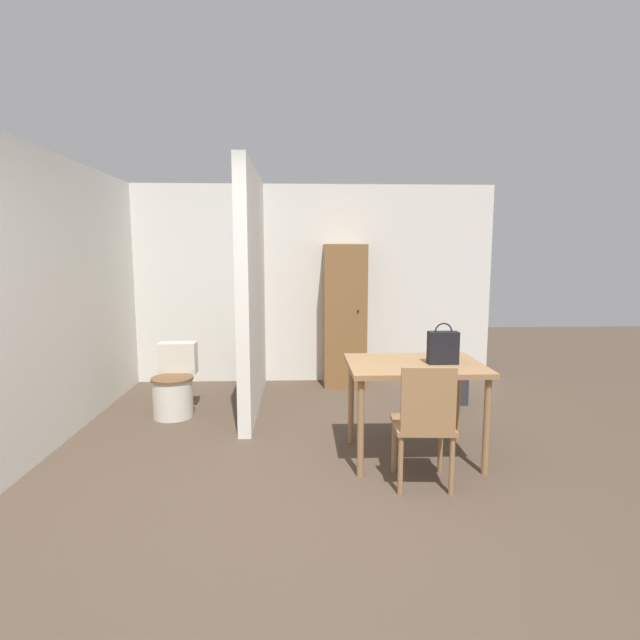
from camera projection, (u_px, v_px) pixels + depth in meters
ground_plane at (292, 529)px, 3.01m from camera, size 16.00×16.00×0.00m
wall_back at (295, 284)px, 6.40m from camera, size 5.04×0.12×2.50m
wall_left at (63, 298)px, 4.50m from camera, size 0.12×4.53×2.50m
partition_wall at (253, 291)px, 5.30m from camera, size 0.12×2.05×2.50m
dining_table at (414, 374)px, 3.98m from camera, size 1.06×0.80×0.78m
wooden_chair at (424, 421)px, 3.48m from camera, size 0.43×0.43×0.90m
toilet at (174, 386)px, 5.10m from camera, size 0.42×0.57×0.72m
handbag at (443, 347)px, 3.92m from camera, size 0.23×0.10×0.33m
wooden_cabinet at (345, 316)px, 6.19m from camera, size 0.52×0.44×1.75m
space_heater at (453, 383)px, 5.49m from camera, size 0.28×0.21×0.46m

